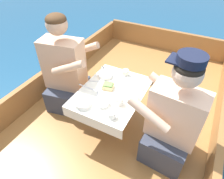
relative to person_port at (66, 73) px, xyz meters
name	(u,v)px	position (x,y,z in m)	size (l,w,h in m)	color
ground_plane	(116,136)	(0.58, 0.04, -0.75)	(60.00, 60.00, 0.00)	navy
boat_deck	(116,127)	(0.58, 0.04, -0.58)	(1.98, 3.54, 0.34)	#9E6B38
gunwale_port	(45,81)	(-0.38, 0.04, -0.27)	(0.06, 3.54, 0.29)	#936033
gunwale_starboard	(217,144)	(1.54, 0.04, -0.27)	(0.06, 3.54, 0.29)	#936033
bow_coaming	(165,39)	(0.58, 1.78, -0.24)	(1.86, 0.06, 0.33)	#936033
cockpit_table	(112,96)	(0.58, -0.07, -0.03)	(0.55, 0.73, 0.44)	#B2B2B7
person_port	(66,73)	(0.00, 0.00, 0.00)	(0.57, 0.52, 1.02)	#333847
person_starboard	(173,122)	(1.15, -0.14, -0.01)	(0.55, 0.48, 1.00)	#333847
plate_sandwich	(108,88)	(0.53, -0.05, 0.03)	(0.20, 0.20, 0.01)	white
plate_bread	(135,85)	(0.73, 0.10, 0.03)	(0.20, 0.20, 0.01)	white
sandwich	(108,86)	(0.53, -0.05, 0.06)	(0.12, 0.11, 0.05)	#E0BC7F
bowl_port_near	(132,97)	(0.77, -0.08, 0.05)	(0.11, 0.11, 0.04)	white
bowl_starboard_near	(83,103)	(0.45, -0.34, 0.05)	(0.14, 0.14, 0.04)	white
bowl_center_far	(105,75)	(0.41, 0.10, 0.05)	(0.14, 0.14, 0.04)	white
bowl_port_far	(103,103)	(0.59, -0.26, 0.05)	(0.11, 0.11, 0.04)	white
coffee_cup_port	(112,115)	(0.72, -0.35, 0.06)	(0.09, 0.06, 0.05)	white
coffee_cup_starboard	(119,101)	(0.71, -0.19, 0.06)	(0.09, 0.07, 0.06)	white
tin_can	(126,73)	(0.58, 0.22, 0.06)	(0.07, 0.07, 0.05)	silver
utensil_fork_port	(97,95)	(0.49, -0.17, 0.03)	(0.07, 0.17, 0.00)	silver
utensil_spoon_center	(101,81)	(0.42, 0.01, 0.03)	(0.16, 0.08, 0.01)	silver
utensil_fork_starboard	(105,70)	(0.35, 0.20, 0.03)	(0.14, 0.13, 0.00)	silver
utensil_knife_starboard	(87,87)	(0.34, -0.13, 0.03)	(0.17, 0.02, 0.00)	silver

